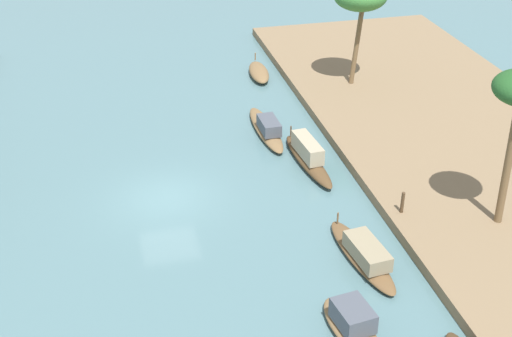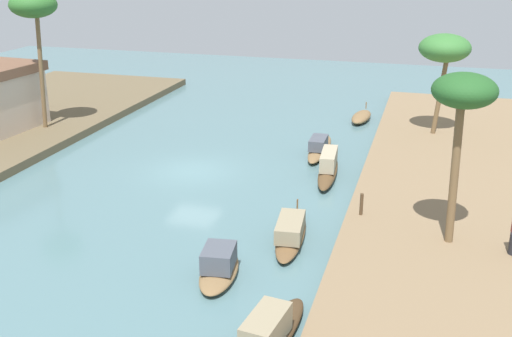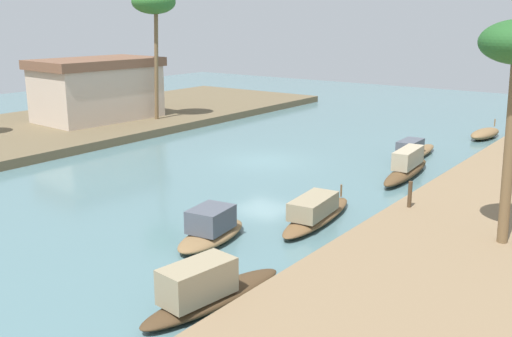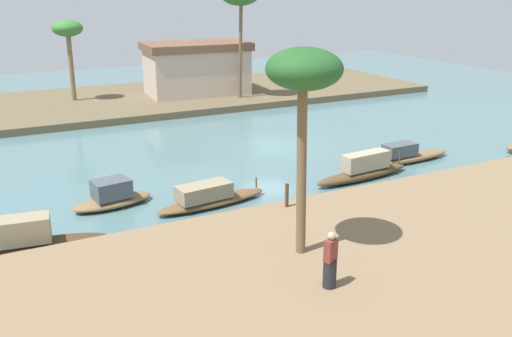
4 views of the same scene
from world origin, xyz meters
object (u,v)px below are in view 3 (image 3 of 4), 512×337
object	(u,v)px
mooring_post	(410,194)
sampan_midstream	(316,212)
sampan_foreground	(485,134)
palm_tree_right_short	(154,4)
sampan_with_red_awning	(207,289)
sampan_with_tall_canopy	(211,229)
riverside_building	(97,89)
sampan_open_hull	(407,167)
sampan_upstream_small	(413,152)

from	to	relation	value
mooring_post	sampan_midstream	bearing A→B (deg)	131.58
sampan_foreground	palm_tree_right_short	xyz separation A→B (m)	(-8.51, 17.99, 7.29)
sampan_midstream	sampan_with_red_awning	bearing A→B (deg)	-178.07
sampan_with_tall_canopy	sampan_midstream	bearing A→B (deg)	-34.98
sampan_with_red_awning	riverside_building	bearing A→B (deg)	63.95
sampan_open_hull	riverside_building	xyz separation A→B (m)	(0.05, 20.74, 1.94)
sampan_open_hull	palm_tree_right_short	bearing A→B (deg)	77.95
sampan_midstream	sampan_open_hull	xyz separation A→B (m)	(7.50, -0.16, 0.09)
sampan_midstream	palm_tree_right_short	bearing A→B (deg)	54.58
sampan_with_red_awning	palm_tree_right_short	bearing A→B (deg)	55.70
sampan_upstream_small	sampan_foreground	world-z (taller)	sampan_upstream_small
sampan_upstream_small	palm_tree_right_short	world-z (taller)	palm_tree_right_short
sampan_with_tall_canopy	sampan_open_hull	bearing A→B (deg)	-17.93
sampan_upstream_small	sampan_with_red_awning	bearing A→B (deg)	-175.11
riverside_building	sampan_upstream_small	bearing A→B (deg)	-76.17
sampan_foreground	palm_tree_right_short	distance (m)	21.20
sampan_with_red_awning	sampan_foreground	bearing A→B (deg)	8.65
sampan_upstream_small	mooring_post	xyz separation A→B (m)	(-8.74, -3.36, 0.58)
mooring_post	riverside_building	world-z (taller)	riverside_building
sampan_midstream	palm_tree_right_short	size ratio (longest dim) A/B	0.61
sampan_midstream	palm_tree_right_short	distance (m)	21.30
palm_tree_right_short	mooring_post	bearing A→B (deg)	-110.91
sampan_with_red_awning	sampan_with_tall_canopy	distance (m)	4.30
riverside_building	sampan_with_red_awning	bearing A→B (deg)	-119.46
sampan_with_tall_canopy	palm_tree_right_short	distance (m)	21.77
sampan_midstream	sampan_with_red_awning	world-z (taller)	sampan_with_red_awning
sampan_with_red_awning	sampan_with_tall_canopy	world-z (taller)	sampan_with_red_awning
mooring_post	sampan_with_red_awning	bearing A→B (deg)	170.64
sampan_upstream_small	riverside_building	bearing A→B (deg)	98.46
sampan_open_hull	sampan_upstream_small	bearing A→B (deg)	13.03
sampan_midstream	sampan_upstream_small	bearing A→B (deg)	-1.37
sampan_upstream_small	sampan_open_hull	distance (m)	3.57
riverside_building	sampan_open_hull	bearing A→B (deg)	-85.99
sampan_midstream	sampan_open_hull	size ratio (longest dim) A/B	0.93
sampan_upstream_small	sampan_with_tall_canopy	bearing A→B (deg)	175.51
sampan_foreground	sampan_with_red_awning	bearing A→B (deg)	-173.98
sampan_upstream_small	mooring_post	world-z (taller)	mooring_post
sampan_with_red_awning	palm_tree_right_short	world-z (taller)	palm_tree_right_short
sampan_upstream_small	riverside_building	xyz separation A→B (m)	(-3.35, 19.65, 2.06)
sampan_upstream_small	riverside_building	size ratio (longest dim) A/B	0.65
sampan_with_tall_canopy	riverside_building	distance (m)	21.89
sampan_with_red_awning	mooring_post	size ratio (longest dim) A/B	4.89
sampan_open_hull	sampan_midstream	bearing A→B (deg)	174.06
sampan_upstream_small	sampan_with_tall_canopy	size ratio (longest dim) A/B	1.55
sampan_open_hull	riverside_building	world-z (taller)	riverside_building
sampan_midstream	sampan_foreground	bearing A→B (deg)	-7.75
sampan_foreground	mooring_post	world-z (taller)	mooring_post
sampan_upstream_small	sampan_with_red_awning	size ratio (longest dim) A/B	1.16
sampan_open_hull	sampan_with_tall_canopy	size ratio (longest dim) A/B	1.56
sampan_with_tall_canopy	riverside_building	size ratio (longest dim) A/B	0.42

